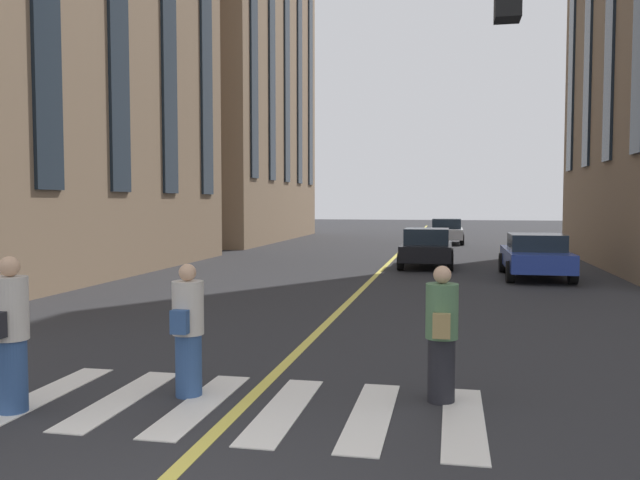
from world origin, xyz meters
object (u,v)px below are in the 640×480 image
Objects in this scene: car_silver_near at (447,231)px; pedestrian_near at (188,330)px; pedestrian_companion at (442,334)px; car_blue_mid at (535,255)px; pedestrian_far at (11,334)px; car_black_trailing at (427,248)px.

pedestrian_near reaches higher than car_silver_near.
pedestrian_near is 1.00× the size of pedestrian_companion.
pedestrian_far is (-14.60, 7.35, 0.18)m from car_blue_mid.
car_blue_mid is 2.72× the size of pedestrian_near.
pedestrian_near is 0.92× the size of pedestrian_far.
car_blue_mid is at bearing -128.07° from car_black_trailing.
pedestrian_near is (-13.62, 5.66, 0.10)m from car_blue_mid.
car_silver_near is 1.00× the size of car_black_trailing.
pedestrian_far is at bearing 171.59° from car_silver_near.
car_silver_near is at bearing -8.41° from pedestrian_far.
car_blue_mid is 2.72× the size of pedestrian_companion.
car_silver_near is 29.77m from pedestrian_near.
pedestrian_far is at bearing 167.18° from car_black_trailing.
car_black_trailing reaches higher than car_blue_mid.
pedestrian_far is (-1.35, 4.70, 0.08)m from pedestrian_companion.
car_black_trailing is at bearing -7.85° from pedestrian_near.
car_blue_mid is 2.50× the size of pedestrian_far.
pedestrian_companion is 0.92× the size of pedestrian_far.
pedestrian_near and pedestrian_companion have the same top height.
pedestrian_companion is (-15.92, -0.77, 0.11)m from car_black_trailing.
pedestrian_companion is at bearing -82.98° from pedestrian_near.
car_blue_mid is at bearing -26.72° from pedestrian_far.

